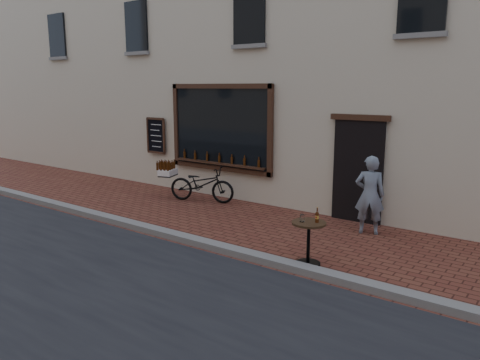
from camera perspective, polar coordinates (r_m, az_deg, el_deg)
The scene contains 6 objects.
ground at distance 8.81m, azimuth -6.96°, elevation -7.94°, with size 90.00×90.00×0.00m, color #5C291D.
kerb at distance 8.93m, azimuth -6.08°, elevation -7.25°, with size 90.00×0.25×0.12m, color slate.
shop_building at distance 13.92m, azimuth 12.50°, elevation 19.74°, with size 28.00×6.20×10.00m.
cargo_bicycle at distance 11.97m, azimuth -4.83°, elevation -0.44°, with size 2.07×1.15×0.97m.
bistro_table at distance 7.79m, azimuth 8.39°, elevation -6.54°, with size 0.57×0.57×0.97m.
pedestrian at distance 9.61m, azimuth 15.53°, elevation -1.76°, with size 0.58×0.38×1.58m, color slate.
Camera 1 is at (5.80, -5.98, 2.88)m, focal length 35.00 mm.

